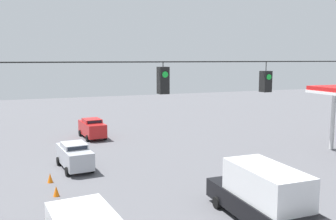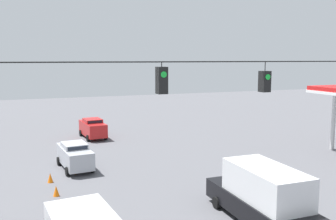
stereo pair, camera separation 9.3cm
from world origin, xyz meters
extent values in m
cylinder|color=black|center=(0.00, -1.92, 7.93)|extent=(20.35, 0.04, 0.04)
cube|color=black|center=(0.00, -1.92, 7.21)|extent=(0.32, 0.36, 0.77)
cylinder|color=black|center=(0.00, -1.92, 7.76)|extent=(0.03, 0.03, 0.34)
cylinder|color=green|center=(0.00, -1.73, 7.38)|extent=(0.20, 0.02, 0.20)
cube|color=black|center=(4.00, -1.92, 7.33)|extent=(0.32, 0.36, 0.88)
cylinder|color=black|center=(4.00, -1.92, 7.85)|extent=(0.03, 0.03, 0.16)
cylinder|color=green|center=(4.00, -1.73, 7.53)|extent=(0.20, 0.02, 0.20)
cube|color=black|center=(-2.40, -5.21, 0.82)|extent=(2.47, 7.19, 1.00)
cube|color=silver|center=(-2.40, -4.85, 2.11)|extent=(2.24, 4.61, 1.59)
cube|color=black|center=(-2.42, -7.15, 2.11)|extent=(1.91, 0.04, 1.11)
cylinder|color=black|center=(-3.62, -7.53, 0.32)|extent=(0.23, 0.64, 0.64)
cylinder|color=black|center=(-1.24, -7.55, 0.32)|extent=(0.23, 0.64, 0.64)
cube|color=red|center=(1.71, -28.26, 0.97)|extent=(2.19, 4.60, 1.31)
cube|color=red|center=(1.71, -28.26, 1.81)|extent=(1.82, 2.10, 0.36)
cube|color=black|center=(1.62, -27.27, 1.81)|extent=(1.43, 0.15, 0.25)
cylinder|color=black|center=(2.48, -26.74, 0.32)|extent=(0.28, 0.66, 0.64)
cylinder|color=black|center=(0.69, -26.90, 0.32)|extent=(0.28, 0.66, 0.64)
cylinder|color=black|center=(2.74, -29.62, 0.32)|extent=(0.28, 0.66, 0.64)
cylinder|color=black|center=(0.95, -29.78, 0.32)|extent=(0.28, 0.66, 0.64)
cube|color=#A8AAB2|center=(4.88, -17.88, 0.95)|extent=(2.22, 4.73, 1.25)
cube|color=#A8AAB2|center=(4.88, -17.88, 1.75)|extent=(1.81, 2.17, 0.36)
cube|color=black|center=(4.78, -16.87, 1.75)|extent=(1.40, 0.16, 0.25)
cylinder|color=black|center=(5.60, -16.31, 0.32)|extent=(0.28, 0.66, 0.64)
cylinder|color=black|center=(3.85, -16.49, 0.32)|extent=(0.28, 0.66, 0.64)
cylinder|color=black|center=(5.91, -19.27, 0.32)|extent=(0.28, 0.66, 0.64)
cylinder|color=black|center=(4.16, -19.45, 0.32)|extent=(0.28, 0.66, 0.64)
cone|color=orange|center=(6.67, -10.46, 0.32)|extent=(0.37, 0.37, 0.63)
cone|color=orange|center=(6.67, -12.62, 0.32)|extent=(0.37, 0.37, 0.63)
cone|color=orange|center=(6.81, -15.30, 0.32)|extent=(0.37, 0.37, 0.63)
cylinder|color=silver|center=(-17.35, -15.61, 2.66)|extent=(0.36, 0.36, 5.32)
camera|label=1|loc=(8.33, 9.44, 8.03)|focal=40.00mm
camera|label=2|loc=(8.24, 9.47, 8.03)|focal=40.00mm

